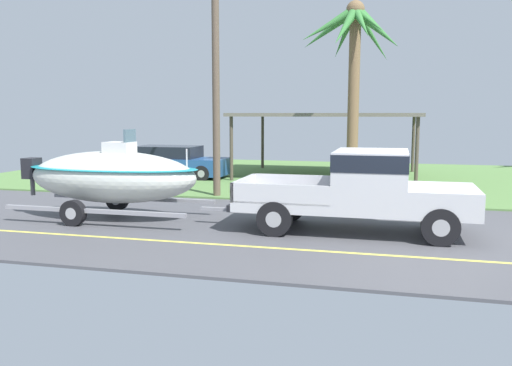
{
  "coord_description": "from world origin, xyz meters",
  "views": [
    {
      "loc": [
        -0.47,
        -12.4,
        2.76
      ],
      "look_at": [
        -3.86,
        0.53,
        1.03
      ],
      "focal_mm": 37.88,
      "sensor_mm": 36.0,
      "label": 1
    }
  ],
  "objects": [
    {
      "name": "ground",
      "position": [
        0.0,
        8.38,
        -0.01
      ],
      "size": [
        36.0,
        22.0,
        0.11
      ],
      "color": "#4C4C51"
    },
    {
      "name": "utility_pole",
      "position": [
        -6.22,
        4.42,
        4.48
      ],
      "size": [
        0.24,
        1.8,
        8.66
      ],
      "color": "brown",
      "rests_on": "ground"
    },
    {
      "name": "boat_on_trailer",
      "position": [
        -7.69,
        0.22,
        1.12
      ],
      "size": [
        5.99,
        2.4,
        2.36
      ],
      "color": "gray",
      "rests_on": "ground"
    },
    {
      "name": "carport_awning",
      "position": [
        -3.36,
        11.04,
        2.66
      ],
      "size": [
        7.7,
        5.72,
        2.78
      ],
      "color": "#4C4238",
      "rests_on": "ground"
    },
    {
      "name": "parked_sedan_near",
      "position": [
        -9.74,
        8.92,
        0.67
      ],
      "size": [
        4.61,
        1.82,
        1.38
      ],
      "color": "#234C89",
      "rests_on": "ground"
    },
    {
      "name": "pickup_truck_towing",
      "position": [
        -1.07,
        0.22,
        1.06
      ],
      "size": [
        5.65,
        2.13,
        1.91
      ],
      "color": "silver",
      "rests_on": "ground"
    },
    {
      "name": "palm_tree_near_left",
      "position": [
        -2.02,
        6.36,
        4.91
      ],
      "size": [
        3.54,
        2.82,
        6.51
      ],
      "color": "brown",
      "rests_on": "ground"
    }
  ]
}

